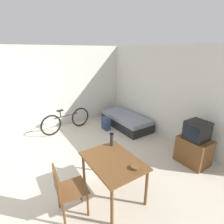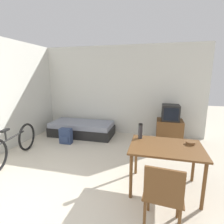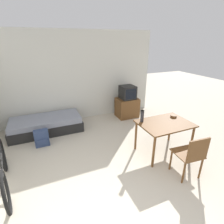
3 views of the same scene
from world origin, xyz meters
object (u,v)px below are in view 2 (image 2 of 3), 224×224
wooden_chair (163,194)px  thermos_flask (140,130)px  daybed (82,129)px  backpack (66,136)px  tv (169,126)px  mate_bowl (190,143)px  dining_table (166,152)px  bicycle (13,145)px

wooden_chair → thermos_flask: (-0.37, 1.10, 0.38)m
daybed → backpack: (-0.16, -0.73, 0.00)m
tv → wooden_chair: size_ratio=1.18×
mate_bowl → backpack: mate_bowl is taller
daybed → tv: bearing=0.8°
backpack → dining_table: bearing=-28.5°
dining_table → thermos_flask: thermos_flask is taller
dining_table → wooden_chair: (-0.06, -0.85, -0.14)m
daybed → thermos_flask: thermos_flask is taller
daybed → backpack: bearing=-102.4°
tv → thermos_flask: (-0.64, -1.88, 0.43)m
mate_bowl → bicycle: bearing=178.9°
wooden_chair → daybed: bearing=128.0°
dining_table → mate_bowl: (0.38, 0.17, 0.12)m
mate_bowl → tv: bearing=95.0°
mate_bowl → daybed: bearing=145.0°
tv → dining_table: tv is taller
thermos_flask → backpack: size_ratio=0.63×
thermos_flask → mate_bowl: 0.82m
tv → bicycle: size_ratio=0.61×
backpack → tv: bearing=15.6°
thermos_flask → bicycle: bearing=-179.7°
mate_bowl → backpack: (-2.90, 1.20, -0.57)m
wooden_chair → thermos_flask: thermos_flask is taller
daybed → thermos_flask: (1.93, -1.84, 0.69)m
daybed → mate_bowl: mate_bowl is taller
daybed → tv: size_ratio=1.81×
wooden_chair → backpack: (-2.46, 2.21, -0.31)m
wooden_chair → backpack: wooden_chair is taller
bicycle → thermos_flask: (2.73, 0.02, 0.55)m
wooden_chair → backpack: 3.32m
dining_table → backpack: dining_table is taller
tv → mate_bowl: 1.99m
tv → mate_bowl: bearing=-85.0°
daybed → thermos_flask: bearing=-43.6°
bicycle → backpack: bicycle is taller
dining_table → thermos_flask: (-0.43, 0.25, 0.24)m
bicycle → thermos_flask: 2.79m
tv → backpack: size_ratio=2.52×
wooden_chair → mate_bowl: size_ratio=6.33×
daybed → tv: (2.57, 0.04, 0.26)m
daybed → tv: 2.58m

